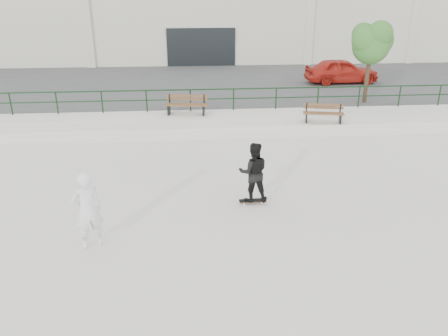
{
  "coord_description": "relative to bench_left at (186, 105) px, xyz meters",
  "views": [
    {
      "loc": [
        -1.15,
        -9.04,
        5.69
      ],
      "look_at": [
        -0.2,
        2.0,
        1.18
      ],
      "focal_mm": 35.0,
      "sensor_mm": 36.0,
      "label": 1
    }
  ],
  "objects": [
    {
      "name": "bench_left",
      "position": [
        0.0,
        0.0,
        0.0
      ],
      "size": [
        1.95,
        0.81,
        0.87
      ],
      "rotation": [
        0.0,
        0.0,
        -0.14
      ],
      "color": "#562D1D",
      "rests_on": "ledge"
    },
    {
      "name": "parking_strip",
      "position": [
        1.19,
        7.73,
        -0.68
      ],
      "size": [
        60.0,
        14.0,
        0.5
      ],
      "primitive_type": "cube",
      "color": "#3D3D3D",
      "rests_on": "ground"
    },
    {
      "name": "ground",
      "position": [
        1.19,
        -10.27,
        -0.93
      ],
      "size": [
        120.0,
        120.0,
        0.0
      ],
      "primitive_type": "plane",
      "color": "beige",
      "rests_on": "ground"
    },
    {
      "name": "commercial_building",
      "position": [
        1.19,
        21.73,
        3.64
      ],
      "size": [
        44.2,
        16.33,
        8.0
      ],
      "color": "beige",
      "rests_on": "ground"
    },
    {
      "name": "tree",
      "position": [
        8.93,
        1.56,
        2.52
      ],
      "size": [
        2.21,
        1.97,
        3.94
      ],
      "color": "#413220",
      "rests_on": "parking_strip"
    },
    {
      "name": "skateboard",
      "position": [
        1.83,
        -8.13,
        -0.86
      ],
      "size": [
        0.79,
        0.24,
        0.09
      ],
      "rotation": [
        0.0,
        0.0,
        0.04
      ],
      "color": "black",
      "rests_on": "ground"
    },
    {
      "name": "ledge",
      "position": [
        1.19,
        -0.77,
        -0.68
      ],
      "size": [
        30.0,
        3.0,
        0.5
      ],
      "primitive_type": "cube",
      "color": "beige",
      "rests_on": "ground"
    },
    {
      "name": "red_car",
      "position": [
        9.34,
        6.45,
        0.3
      ],
      "size": [
        4.37,
        1.92,
        1.46
      ],
      "primitive_type": "imported",
      "rotation": [
        0.0,
        0.0,
        1.61
      ],
      "color": "#B01F15",
      "rests_on": "parking_strip"
    },
    {
      "name": "bench_right",
      "position": [
        5.76,
        -1.81,
        -0.05
      ],
      "size": [
        1.75,
        0.83,
        0.78
      ],
      "rotation": [
        0.0,
        0.0,
        -0.21
      ],
      "color": "#562D1D",
      "rests_on": "ledge"
    },
    {
      "name": "seated_skater",
      "position": [
        -2.35,
        -10.06,
        0.02
      ],
      "size": [
        0.82,
        0.71,
        1.91
      ],
      "primitive_type": "imported",
      "rotation": [
        0.0,
        0.0,
        3.57
      ],
      "color": "white",
      "rests_on": "ground"
    },
    {
      "name": "railing",
      "position": [
        1.19,
        0.53,
        0.31
      ],
      "size": [
        28.0,
        0.06,
        1.03
      ],
      "color": "black",
      "rests_on": "ledge"
    },
    {
      "name": "standing_skater",
      "position": [
        1.83,
        -8.13,
        0.03
      ],
      "size": [
        0.88,
        0.7,
        1.74
      ],
      "primitive_type": "imported",
      "rotation": [
        0.0,
        0.0,
        3.1
      ],
      "color": "black",
      "rests_on": "skateboard"
    }
  ]
}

